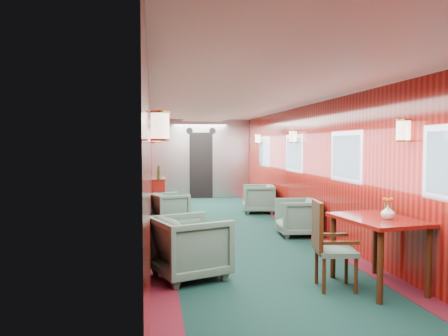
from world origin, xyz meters
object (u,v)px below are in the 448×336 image
armchair_right_near (298,217)px  armchair_left_far (170,208)px  armchair_right_far (258,199)px  side_chair (327,241)px  dining_table (378,229)px  credenza (158,196)px  armchair_left_near (190,247)px

armchair_right_near → armchair_left_far: bearing=-122.4°
armchair_right_near → armchair_right_far: bearing=-174.1°
side_chair → dining_table: bearing=3.6°
credenza → armchair_left_far: size_ratio=1.66×
armchair_right_far → dining_table: bearing=10.0°
credenza → armchair_left_near: bearing=-86.2°
armchair_left_far → armchair_right_near: bearing=-147.9°
armchair_left_near → armchair_left_far: 3.82m
side_chair → armchair_left_near: bearing=164.1°
dining_table → side_chair: side_chair is taller
dining_table → armchair_right_near: size_ratio=1.59×
armchair_left_far → armchair_right_far: size_ratio=0.93×
armchair_right_near → armchair_right_far: armchair_right_far is taller
dining_table → armchair_right_far: size_ratio=1.56×
armchair_left_near → credenza: bearing=-16.4°
credenza → armchair_right_far: 2.38m
dining_table → armchair_left_near: size_ratio=1.37×
dining_table → armchair_left_near: (-2.08, 0.72, -0.29)m
dining_table → armchair_left_near: 2.23m
side_chair → credenza: size_ratio=0.87×
armchair_left_far → armchair_left_near: bearing=160.6°
armchair_left_near → armchair_right_near: bearing=-64.9°
armchair_left_far → dining_table: bearing=-175.2°
armchair_right_near → side_chair: bearing=-7.9°
dining_table → side_chair: bearing=168.3°
side_chair → armchair_left_far: bearing=117.9°
side_chair → credenza: (-1.82, 5.52, -0.10)m
armchair_right_near → dining_table: bearing=3.8°
armchair_left_near → armchair_left_far: size_ratio=1.22×
armchair_right_far → armchair_left_far: bearing=-55.3°
armchair_left_far → armchair_right_far: bearing=-86.0°
armchair_left_near → armchair_right_near: (2.12, 2.14, -0.05)m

